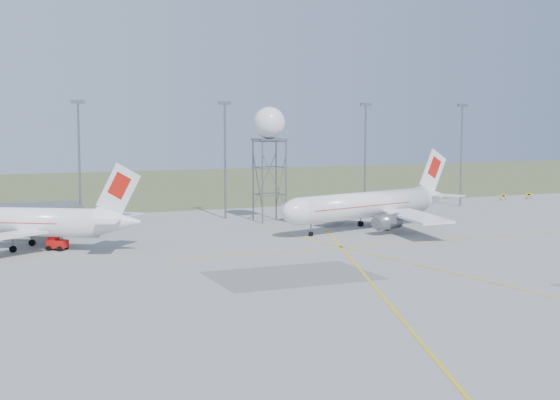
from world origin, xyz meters
name	(u,v)px	position (x,y,z in m)	size (l,w,h in m)	color
ground	(527,287)	(0.00, 0.00, 0.00)	(400.00, 400.00, 0.00)	#A2A39E
grass_strip	(169,185)	(0.00, 140.00, 0.01)	(400.00, 120.00, 0.03)	#4E6135
building_grey	(17,218)	(-45.00, 64.00, 1.97)	(19.00, 10.00, 3.90)	slate
mast_a	(79,152)	(-35.00, 66.00, 12.07)	(2.20, 0.50, 20.50)	slate
mast_b	(225,150)	(-10.00, 66.00, 12.07)	(2.20, 0.50, 20.50)	slate
mast_c	(365,148)	(18.00, 66.00, 12.07)	(2.20, 0.50, 20.50)	slate
mast_d	(462,146)	(40.00, 66.00, 12.07)	(2.20, 0.50, 20.50)	slate
taxi_sign_near	(503,196)	(55.60, 72.00, 0.89)	(1.60, 0.17, 1.20)	black
taxi_sign_far	(529,195)	(62.60, 72.00, 0.89)	(1.60, 0.17, 1.20)	black
airliner_main	(367,205)	(6.13, 44.15, 3.80)	(35.87, 34.03, 12.39)	white
airliner_far	(13,222)	(-47.03, 46.40, 3.58)	(31.49, 28.87, 11.69)	white
radar_tower	(269,157)	(-4.40, 59.27, 10.94)	(5.38, 5.38, 19.49)	slate
fire_truck	(60,222)	(-39.14, 60.00, 1.66)	(8.70, 3.59, 3.46)	yellow
baggage_tug	(57,245)	(-41.74, 42.96, 0.74)	(3.04, 2.99, 1.94)	red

